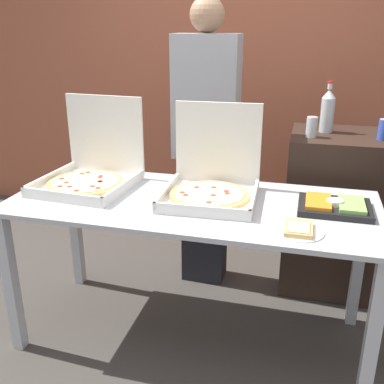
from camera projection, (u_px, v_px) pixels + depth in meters
ground_plane at (192, 333)px, 2.60m from camera, size 16.00×16.00×0.00m
brick_wall_behind at (245, 61)px, 3.65m from camera, size 10.00×0.06×2.80m
buffet_table at (192, 220)px, 2.35m from camera, size 1.89×0.79×0.83m
pizza_box_far_left at (212, 182)px, 2.35m from camera, size 0.49×0.51×0.47m
pizza_box_far_right at (91, 171)px, 2.52m from camera, size 0.51×0.53×0.48m
paper_plate_front_center at (299, 229)px, 1.96m from camera, size 0.22×0.22×0.03m
veggie_tray at (335, 206)px, 2.19m from camera, size 0.35×0.27×0.05m
sideboard_podium at (331, 211)px, 2.97m from camera, size 0.59×0.58×1.04m
soda_bottle at (328, 110)px, 2.80m from camera, size 0.08×0.08×0.32m
soda_can_silver at (312, 127)px, 2.69m from camera, size 0.07×0.07×0.12m
soda_can_colored at (384, 130)px, 2.62m from camera, size 0.07×0.07×0.12m
person_guest_cap at (206, 144)px, 2.87m from camera, size 0.40×0.22×1.84m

